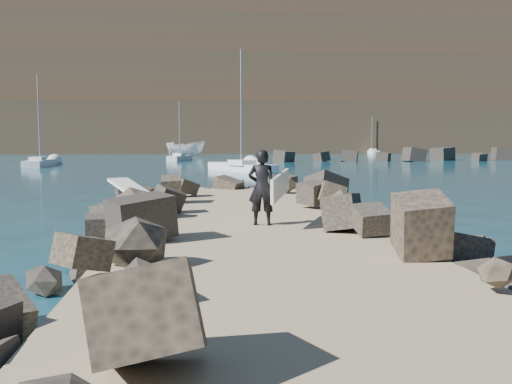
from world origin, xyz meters
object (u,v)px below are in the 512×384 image
Objects in this scene: surfboard_resting at (135,195)px; surfer_with_board at (264,187)px; sailboat_b at (180,158)px; boat_imported at (186,149)px.

surfboard_resting is 1.20× the size of surfer_with_board.
sailboat_b is at bearing 94.10° from surfer_with_board.
sailboat_b reaches higher than boat_imported.
surfboard_resting is 0.42× the size of boat_imported.
sailboat_b is at bearing -167.75° from boat_imported.
surfboard_resting is at bearing -166.62° from boat_imported.
surfer_with_board is at bearing -85.90° from sailboat_b.
boat_imported is at bearing 92.95° from surfer_with_board.
surfer_with_board is at bearing -74.04° from surfboard_resting.
surfboard_resting is 4.74m from surfer_with_board.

